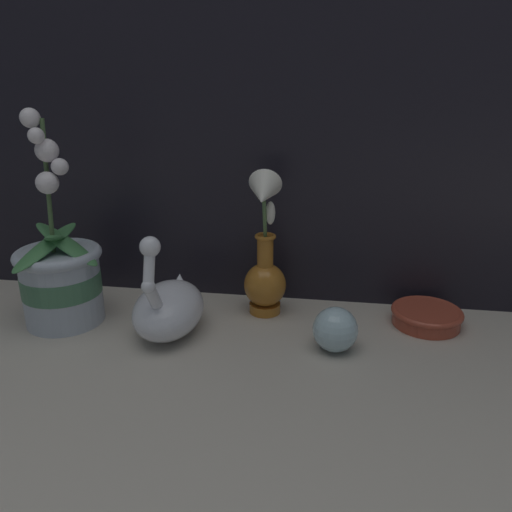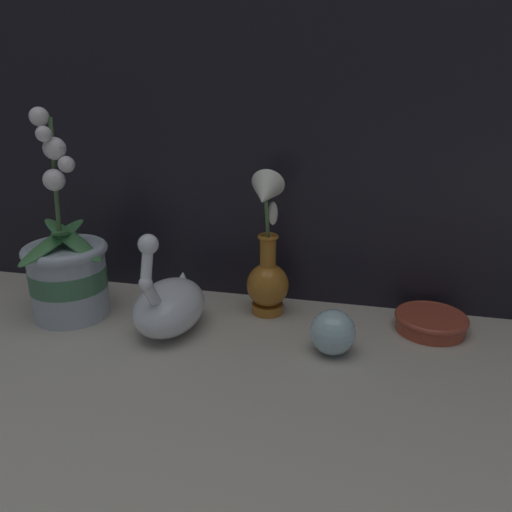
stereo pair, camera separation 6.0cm
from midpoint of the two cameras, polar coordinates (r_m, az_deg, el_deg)
The scene contains 6 objects.
ground_plane at distance 0.82m, azimuth -2.21°, elevation -12.85°, with size 2.80×2.80×0.00m, color #BCB2A3.
orchid_potted_plant at distance 1.01m, azimuth -19.19°, elevation -1.51°, with size 0.17×0.21×0.39m.
swan_figurine at distance 0.92m, azimuth -7.99°, elevation -5.41°, with size 0.12×0.20×0.21m.
blue_vase at distance 0.95m, azimuth 3.08°, elevation -0.91°, with size 0.08×0.11×0.29m.
glass_sphere at distance 0.86m, azimuth 10.75°, elevation -8.58°, with size 0.08×0.08×0.08m.
amber_dish at distance 0.99m, azimuth 21.02°, elevation -6.98°, with size 0.13×0.13×0.03m.
Camera 2 is at (0.21, -0.66, 0.44)m, focal length 35.00 mm.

